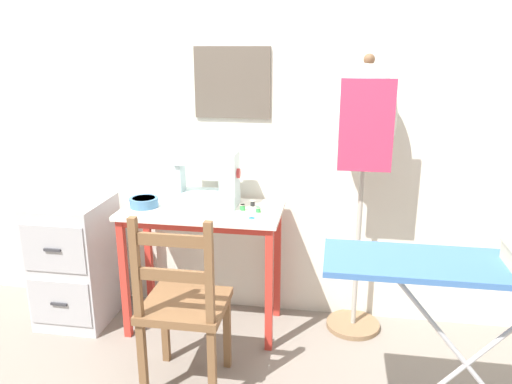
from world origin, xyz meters
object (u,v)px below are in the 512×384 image
Objects in this scene: thread_spool_far_edge at (258,210)px; ironing_board at (479,276)px; sewing_machine at (211,180)px; fabric_bowl at (144,202)px; wooden_chair at (183,307)px; dress_form at (365,134)px; scissors at (257,218)px; filing_cabinet at (76,261)px; thread_spool_near_machine at (243,208)px; thread_spool_mid_table at (253,204)px.

thread_spool_far_edge is 0.03× the size of ironing_board.
thread_spool_far_edge is at bearing -17.60° from sewing_machine.
sewing_machine is 2.27× the size of fabric_bowl.
dress_form is at bearing 39.30° from wooden_chair.
sewing_machine reaches higher than fabric_bowl.
scissors is 3.43× the size of thread_spool_far_edge.
ironing_board is at bearing -34.48° from scissors.
filing_cabinet is 0.48× the size of dress_form.
thread_spool_near_machine is (0.58, 0.02, -0.01)m from fabric_bowl.
thread_spool_mid_table is 1.00× the size of thread_spool_far_edge.
filing_cabinet is (-0.85, 0.54, -0.06)m from wooden_chair.
dress_form is at bearing 5.15° from filing_cabinet.
thread_spool_near_machine is at bearing 2.05° from fabric_bowl.
ironing_board reaches higher than thread_spool_near_machine.
fabric_bowl is 0.63m from thread_spool_mid_table.
ironing_board is (1.02, -0.87, 0.04)m from thread_spool_mid_table.
thread_spool_mid_table is 1.15m from filing_cabinet.
thread_spool_far_edge is at bearing 141.81° from ironing_board.
thread_spool_far_edge is (0.05, -0.10, -0.00)m from thread_spool_mid_table.
fabric_bowl is 4.51× the size of thread_spool_mid_table.
fabric_bowl is at bearing -170.35° from thread_spool_mid_table.
sewing_machine is 2.99× the size of scissors.
thread_spool_mid_table is 0.03× the size of ironing_board.
thread_spool_far_edge reaches higher than scissors.
wooden_chair is 0.80× the size of ironing_board.
scissors is at bearing -85.31° from thread_spool_far_edge.
dress_form is 1.38× the size of ironing_board.
scissors is 3.36× the size of thread_spool_near_machine.
scissors is at bearing -33.11° from sewing_machine.
dress_form is at bearing 10.40° from thread_spool_near_machine.
ironing_board reaches higher than fabric_bowl.
thread_spool_mid_table is at bearing 2.81° from sewing_machine.
wooden_chair is at bearing -88.77° from sewing_machine.
sewing_machine is 0.40× the size of wooden_chair.
filing_cabinet is 1.88m from dress_form.
thread_spool_near_machine is 0.10m from thread_spool_mid_table.
thread_spool_mid_table is at bearing 9.65° from fabric_bowl.
thread_spool_far_edge is at bearing -65.08° from thread_spool_mid_table.
filing_cabinet is 2.27m from ironing_board.
dress_form is at bearing 3.34° from thread_spool_mid_table.
fabric_bowl is at bearing -173.47° from dress_form.
filing_cabinet is (-1.13, -0.01, -0.39)m from thread_spool_far_edge.
filing_cabinet is at bearing -174.85° from dress_form.
sewing_machine is at bearing 146.89° from scissors.
thread_spool_near_machine reaches higher than thread_spool_far_edge.
thread_spool_mid_table is at bearing -176.66° from dress_form.
scissors is 0.10m from thread_spool_far_edge.
thread_spool_near_machine and thread_spool_mid_table have the same top height.
scissors is at bearing -4.56° from filing_cabinet.
fabric_bowl is 0.18× the size of wooden_chair.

